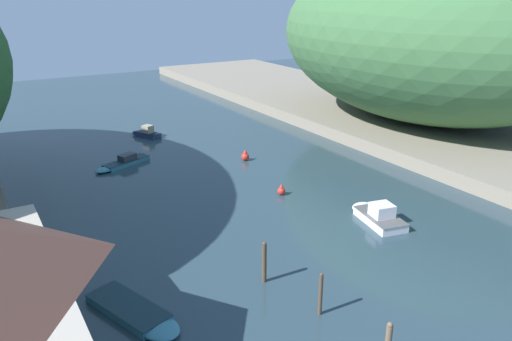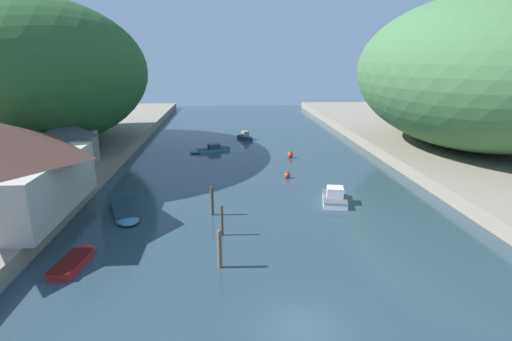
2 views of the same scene
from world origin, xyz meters
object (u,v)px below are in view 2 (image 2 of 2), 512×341
(boathouse_shed, at_px, (60,143))
(boat_white_cruiser, at_px, (210,149))
(waterfront_building, at_px, (4,167))
(boat_red_skiff, at_px, (334,196))
(boat_small_dinghy, at_px, (244,137))
(boat_navy_launch, at_px, (126,213))
(boat_open_rowboat, at_px, (75,260))
(channel_buoy_near, at_px, (287,175))
(channel_buoy_far, at_px, (290,155))

(boathouse_shed, xyz_separation_m, boat_white_cruiser, (15.36, 12.70, -3.90))
(waterfront_building, height_order, boat_red_skiff, waterfront_building)
(boat_white_cruiser, xyz_separation_m, boat_small_dinghy, (5.31, 8.61, 0.11))
(boat_red_skiff, xyz_separation_m, boat_navy_launch, (-18.77, -2.21, -0.23))
(boat_open_rowboat, bearing_deg, boat_white_cruiser, 83.91)
(boat_open_rowboat, bearing_deg, channel_buoy_near, 54.37)
(channel_buoy_near, height_order, channel_buoy_far, channel_buoy_far)
(boathouse_shed, height_order, boat_red_skiff, boathouse_shed)
(boat_navy_launch, bearing_deg, boat_small_dinghy, -129.19)
(boat_open_rowboat, distance_m, channel_buoy_near, 24.58)
(boat_small_dinghy, bearing_deg, boat_red_skiff, -100.66)
(boat_open_rowboat, bearing_deg, channel_buoy_far, 62.97)
(boat_red_skiff, bearing_deg, waterfront_building, -159.05)
(boat_open_rowboat, height_order, channel_buoy_far, channel_buoy_far)
(waterfront_building, relative_size, boathouse_shed, 1.68)
(boat_white_cruiser, relative_size, channel_buoy_near, 6.10)
(boathouse_shed, distance_m, boat_white_cruiser, 20.31)
(boat_red_skiff, relative_size, boat_small_dinghy, 1.33)
(waterfront_building, distance_m, boathouse_shed, 12.92)
(boat_white_cruiser, bearing_deg, boat_red_skiff, -171.95)
(boat_white_cruiser, distance_m, boat_red_skiff, 24.72)
(waterfront_building, bearing_deg, boat_open_rowboat, -41.86)
(boat_red_skiff, xyz_separation_m, boat_small_dinghy, (-7.18, 29.94, -0.05))
(boat_white_cruiser, distance_m, channel_buoy_near, 16.51)
(waterfront_building, xyz_separation_m, channel_buoy_far, (25.40, 20.93, -4.58))
(boat_white_cruiser, bearing_deg, waterfront_building, 128.22)
(channel_buoy_near, bearing_deg, boat_navy_launch, -147.59)
(boat_small_dinghy, bearing_deg, channel_buoy_far, -91.07)
(boathouse_shed, height_order, channel_buoy_near, boathouse_shed)
(waterfront_building, relative_size, boat_red_skiff, 2.57)
(waterfront_building, bearing_deg, channel_buoy_far, 39.50)
(boat_small_dinghy, relative_size, channel_buoy_far, 3.52)
(channel_buoy_far, bearing_deg, boat_open_rowboat, -124.39)
(waterfront_building, height_order, boathouse_shed, waterfront_building)
(boat_navy_launch, bearing_deg, boat_red_skiff, 167.34)
(waterfront_building, relative_size, boat_open_rowboat, 3.10)
(boat_white_cruiser, bearing_deg, boat_small_dinghy, -53.98)
(boathouse_shed, relative_size, boat_red_skiff, 1.53)
(boat_small_dinghy, distance_m, channel_buoy_far, 14.39)
(channel_buoy_near, bearing_deg, waterfront_building, -153.39)
(boat_navy_launch, distance_m, boat_small_dinghy, 34.17)
(boat_open_rowboat, xyz_separation_m, boat_navy_launch, (1.31, 8.17, -0.02))
(boathouse_shed, bearing_deg, channel_buoy_near, -2.40)
(boat_open_rowboat, distance_m, boat_white_cruiser, 32.60)
(boat_open_rowboat, bearing_deg, boat_navy_launch, 88.26)
(waterfront_building, bearing_deg, boat_navy_launch, 13.91)
(boat_open_rowboat, relative_size, boat_small_dinghy, 1.11)
(boat_navy_launch, bearing_deg, channel_buoy_near, -166.97)
(waterfront_building, relative_size, boat_white_cruiser, 2.33)
(boathouse_shed, relative_size, boat_navy_launch, 1.28)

